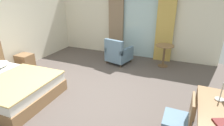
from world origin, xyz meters
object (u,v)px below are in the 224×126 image
at_px(armchair_by_window, 118,54).
at_px(bed, 6,86).
at_px(writing_desk, 220,117).
at_px(desk_chair, 182,117).
at_px(nightstand, 25,62).
at_px(round_cafe_table, 164,51).
at_px(closed_book, 224,125).

bearing_deg(armchair_by_window, bed, -118.34).
xyz_separation_m(bed, writing_desk, (4.31, 0.13, 0.39)).
height_order(desk_chair, armchair_by_window, armchair_by_window).
height_order(nightstand, armchair_by_window, armchair_by_window).
bearing_deg(round_cafe_table, armchair_by_window, -168.04).
bearing_deg(desk_chair, closed_book, -35.33).
distance_m(closed_book, round_cafe_table, 3.74).
xyz_separation_m(desk_chair, closed_book, (0.48, -0.34, 0.27)).
distance_m(armchair_by_window, round_cafe_table, 1.52).
relative_size(desk_chair, armchair_by_window, 0.96).
bearing_deg(desk_chair, bed, -177.97).
distance_m(bed, writing_desk, 4.33).
relative_size(nightstand, closed_book, 2.04).
xyz_separation_m(bed, nightstand, (-0.83, 1.33, -0.01)).
xyz_separation_m(desk_chair, round_cafe_table, (-0.71, 3.20, 0.03)).
relative_size(nightstand, desk_chair, 0.60).
bearing_deg(armchair_by_window, closed_book, -50.47).
bearing_deg(round_cafe_table, nightstand, -152.97).
xyz_separation_m(desk_chair, armchair_by_window, (-2.18, 2.89, -0.15)).
bearing_deg(bed, nightstand, 122.06).
bearing_deg(bed, writing_desk, 1.68).
relative_size(nightstand, writing_desk, 0.37).
relative_size(writing_desk, closed_book, 5.48).
distance_m(desk_chair, armchair_by_window, 3.62).
height_order(bed, closed_book, bed).
bearing_deg(round_cafe_table, desk_chair, -77.48).
distance_m(desk_chair, closed_book, 0.64).
distance_m(writing_desk, armchair_by_window, 3.96).
bearing_deg(writing_desk, desk_chair, 179.02).
bearing_deg(round_cafe_table, writing_desk, -69.47).
bearing_deg(writing_desk, round_cafe_table, 110.53).
bearing_deg(nightstand, desk_chair, -14.39).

